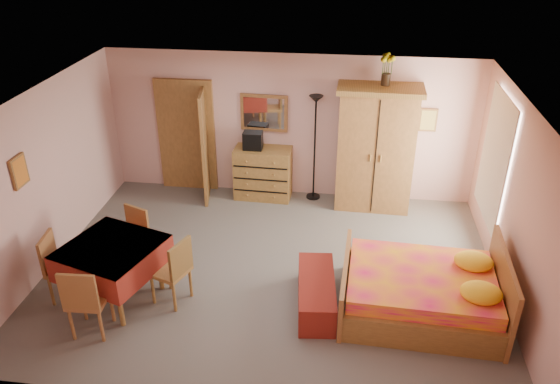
# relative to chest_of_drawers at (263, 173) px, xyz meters

# --- Properties ---
(floor) EXTENTS (6.50, 6.50, 0.00)m
(floor) POSITION_rel_chest_of_drawers_xyz_m (0.46, -2.25, -0.48)
(floor) COLOR slate
(floor) RESTS_ON ground
(ceiling) EXTENTS (6.50, 6.50, 0.00)m
(ceiling) POSITION_rel_chest_of_drawers_xyz_m (0.46, -2.25, 2.12)
(ceiling) COLOR brown
(ceiling) RESTS_ON wall_back
(wall_back) EXTENTS (6.50, 0.10, 2.60)m
(wall_back) POSITION_rel_chest_of_drawers_xyz_m (0.46, 0.25, 0.82)
(wall_back) COLOR #D8A59C
(wall_back) RESTS_ON floor
(wall_front) EXTENTS (6.50, 0.10, 2.60)m
(wall_front) POSITION_rel_chest_of_drawers_xyz_m (0.46, -4.75, 0.82)
(wall_front) COLOR #D8A59C
(wall_front) RESTS_ON floor
(wall_left) EXTENTS (0.10, 5.00, 2.60)m
(wall_left) POSITION_rel_chest_of_drawers_xyz_m (-2.79, -2.25, 0.82)
(wall_left) COLOR #D8A59C
(wall_left) RESTS_ON floor
(wall_right) EXTENTS (0.10, 5.00, 2.60)m
(wall_right) POSITION_rel_chest_of_drawers_xyz_m (3.71, -2.25, 0.82)
(wall_right) COLOR #D8A59C
(wall_right) RESTS_ON floor
(doorway) EXTENTS (1.06, 0.12, 2.15)m
(doorway) POSITION_rel_chest_of_drawers_xyz_m (-1.44, 0.22, 0.55)
(doorway) COLOR #9E6B35
(doorway) RESTS_ON floor
(window) EXTENTS (0.08, 1.40, 1.95)m
(window) POSITION_rel_chest_of_drawers_xyz_m (3.67, -1.05, 0.97)
(window) COLOR white
(window) RESTS_ON wall_right
(picture_left) EXTENTS (0.04, 0.32, 0.42)m
(picture_left) POSITION_rel_chest_of_drawers_xyz_m (-2.76, -2.85, 1.22)
(picture_left) COLOR orange
(picture_left) RESTS_ON wall_left
(picture_back) EXTENTS (0.30, 0.04, 0.40)m
(picture_back) POSITION_rel_chest_of_drawers_xyz_m (2.81, 0.22, 1.07)
(picture_back) COLOR #D8BF59
(picture_back) RESTS_ON wall_back
(chest_of_drawers) EXTENTS (1.02, 0.53, 0.95)m
(chest_of_drawers) POSITION_rel_chest_of_drawers_xyz_m (0.00, 0.00, 0.00)
(chest_of_drawers) COLOR olive
(chest_of_drawers) RESTS_ON floor
(wall_mirror) EXTENTS (0.84, 0.10, 0.66)m
(wall_mirror) POSITION_rel_chest_of_drawers_xyz_m (0.00, 0.21, 1.07)
(wall_mirror) COLOR silver
(wall_mirror) RESTS_ON wall_back
(stereo) EXTENTS (0.34, 0.25, 0.31)m
(stereo) POSITION_rel_chest_of_drawers_xyz_m (-0.17, -0.01, 0.63)
(stereo) COLOR black
(stereo) RESTS_ON chest_of_drawers
(floor_lamp) EXTENTS (0.32, 0.32, 1.94)m
(floor_lamp) POSITION_rel_chest_of_drawers_xyz_m (0.92, 0.08, 0.49)
(floor_lamp) COLOR black
(floor_lamp) RESTS_ON floor
(wardrobe) EXTENTS (1.41, 0.75, 2.19)m
(wardrobe) POSITION_rel_chest_of_drawers_xyz_m (1.96, -0.08, 0.62)
(wardrobe) COLOR #A56F38
(wardrobe) RESTS_ON floor
(sunflower_vase) EXTENTS (0.21, 0.21, 0.53)m
(sunflower_vase) POSITION_rel_chest_of_drawers_xyz_m (2.03, -0.01, 1.98)
(sunflower_vase) COLOR yellow
(sunflower_vase) RESTS_ON wardrobe
(bed) EXTENTS (2.13, 1.71, 0.95)m
(bed) POSITION_rel_chest_of_drawers_xyz_m (2.53, -2.90, 0.00)
(bed) COLOR #E91657
(bed) RESTS_ON floor
(bench) EXTENTS (0.59, 1.31, 0.42)m
(bench) POSITION_rel_chest_of_drawers_xyz_m (1.19, -2.98, -0.26)
(bench) COLOR maroon
(bench) RESTS_ON floor
(dining_table) EXTENTS (1.45, 1.45, 0.84)m
(dining_table) POSITION_rel_chest_of_drawers_xyz_m (-1.51, -3.16, -0.05)
(dining_table) COLOR maroon
(dining_table) RESTS_ON floor
(chair_south) EXTENTS (0.48, 0.48, 1.01)m
(chair_south) POSITION_rel_chest_of_drawers_xyz_m (-1.56, -3.81, 0.03)
(chair_south) COLOR #AB6A3A
(chair_south) RESTS_ON floor
(chair_north) EXTENTS (0.55, 0.55, 0.93)m
(chair_north) POSITION_rel_chest_of_drawers_xyz_m (-1.57, -2.44, -0.01)
(chair_north) COLOR #A56738
(chair_north) RESTS_ON floor
(chair_west) EXTENTS (0.49, 0.49, 0.97)m
(chair_west) POSITION_rel_chest_of_drawers_xyz_m (-2.16, -3.22, 0.01)
(chair_west) COLOR olive
(chair_west) RESTS_ON floor
(chair_east) EXTENTS (0.57, 0.57, 0.97)m
(chair_east) POSITION_rel_chest_of_drawers_xyz_m (-0.76, -3.10, 0.01)
(chair_east) COLOR #A77538
(chair_east) RESTS_ON floor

